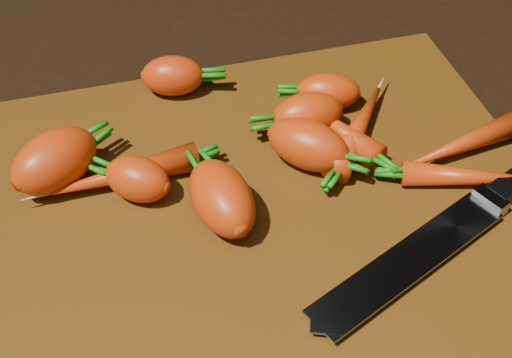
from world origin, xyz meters
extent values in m
cube|color=black|center=(0.00, 0.00, -0.01)|extent=(2.00, 2.00, 0.01)
cube|color=#59330D|center=(0.00, 0.00, 0.01)|extent=(0.50, 0.40, 0.01)
ellipsoid|color=#C43609|center=(-0.16, 0.07, 0.04)|extent=(0.10, 0.09, 0.05)
ellipsoid|color=#C43609|center=(-0.10, 0.04, 0.03)|extent=(0.07, 0.07, 0.04)
ellipsoid|color=#C43609|center=(0.06, 0.04, 0.03)|extent=(0.09, 0.09, 0.04)
ellipsoid|color=#C43609|center=(-0.03, -0.01, 0.04)|extent=(0.06, 0.09, 0.05)
ellipsoid|color=#C43609|center=(0.07, 0.08, 0.03)|extent=(0.07, 0.04, 0.04)
ellipsoid|color=#C43609|center=(-0.04, 0.17, 0.03)|extent=(0.07, 0.05, 0.04)
ellipsoid|color=#C43609|center=(0.10, 0.11, 0.03)|extent=(0.07, 0.05, 0.04)
ellipsoid|color=#C43609|center=(0.11, 0.05, 0.03)|extent=(0.10, 0.12, 0.03)
ellipsoid|color=#C43609|center=(0.19, -0.03, 0.02)|extent=(0.13, 0.07, 0.02)
ellipsoid|color=#C43609|center=(0.09, 0.06, 0.03)|extent=(0.07, 0.11, 0.03)
ellipsoid|color=#C43609|center=(0.20, 0.01, 0.03)|extent=(0.13, 0.05, 0.03)
ellipsoid|color=#C43609|center=(-0.11, 0.05, 0.03)|extent=(0.13, 0.04, 0.03)
cube|color=gray|center=(0.01, -0.14, 0.02)|extent=(0.19, 0.11, 0.00)
cube|color=gray|center=(0.10, -0.10, 0.02)|extent=(0.02, 0.03, 0.01)
cube|color=black|center=(0.15, -0.07, 0.02)|extent=(0.11, 0.06, 0.02)
cylinder|color=#B2B2B7|center=(0.14, -0.08, 0.03)|extent=(0.01, 0.01, 0.00)
camera|label=1|loc=(-0.11, -0.40, 0.46)|focal=50.00mm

